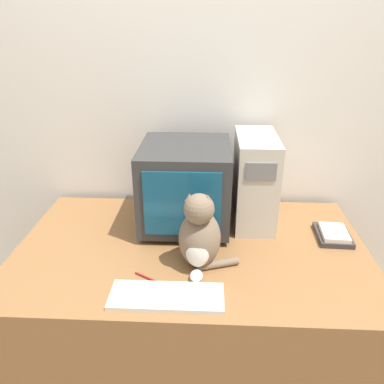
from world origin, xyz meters
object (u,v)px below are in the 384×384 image
(cat, at_px, (200,235))
(book_stack, at_px, (333,234))
(keyboard, at_px, (167,296))
(pen, at_px, (149,278))
(crt_monitor, at_px, (185,185))
(computer_tower, at_px, (254,180))

(cat, xyz_separation_m, book_stack, (0.63, 0.25, -0.13))
(cat, bearing_deg, keyboard, -113.50)
(book_stack, xyz_separation_m, pen, (-0.84, -0.36, -0.02))
(book_stack, bearing_deg, cat, -158.71)
(book_stack, relative_size, pen, 1.71)
(crt_monitor, bearing_deg, computer_tower, 10.32)
(book_stack, bearing_deg, keyboard, -148.20)
(keyboard, relative_size, pen, 3.49)
(book_stack, height_order, pen, book_stack)
(cat, relative_size, pen, 2.81)
(book_stack, bearing_deg, crt_monitor, 171.58)
(crt_monitor, bearing_deg, keyboard, -93.57)
(keyboard, bearing_deg, book_stack, 31.80)
(computer_tower, relative_size, keyboard, 1.04)
(crt_monitor, xyz_separation_m, keyboard, (-0.04, -0.57, -0.21))
(pen, bearing_deg, keyboard, -52.01)
(computer_tower, distance_m, pen, 0.73)
(keyboard, distance_m, book_stack, 0.88)
(keyboard, bearing_deg, cat, 61.85)
(computer_tower, relative_size, pen, 3.65)
(cat, distance_m, pen, 0.27)
(keyboard, xyz_separation_m, book_stack, (0.75, 0.47, 0.01))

